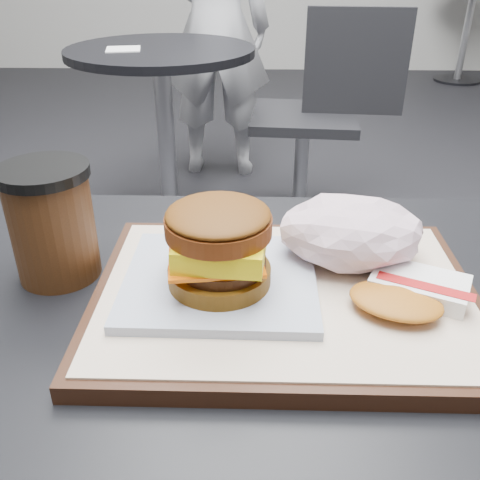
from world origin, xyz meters
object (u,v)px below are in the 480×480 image
customer_table (249,459)px  breakfast_sandwich (220,254)px  coffee_cup (51,219)px  hash_brown (409,292)px  neighbor_chair (321,106)px  serving_tray (285,296)px  patron (215,26)px  neighbor_table (164,101)px  crumpled_wrapper (352,232)px

customer_table → breakfast_sandwich: 0.25m
breakfast_sandwich → coffee_cup: size_ratio=1.53×
customer_table → hash_brown: size_ratio=5.98×
coffee_cup → neighbor_chair: size_ratio=0.14×
breakfast_sandwich → serving_tray: bearing=2.1°
customer_table → hash_brown: bearing=7.9°
neighbor_chair → hash_brown: bearing=-94.0°
breakfast_sandwich → patron: (-0.16, 2.30, -0.09)m
hash_brown → coffee_cup: size_ratio=1.06×
neighbor_chair → serving_tray: bearing=-97.9°
hash_brown → coffee_cup: coffee_cup is taller
coffee_cup → patron: bearing=89.6°
coffee_cup → customer_table: bearing=-23.5°
patron → neighbor_chair: bearing=131.6°
neighbor_table → neighbor_chair: (0.62, 0.11, -0.04)m
breakfast_sandwich → neighbor_table: size_ratio=0.26×
breakfast_sandwich → coffee_cup: 0.19m
crumpled_wrapper → neighbor_table: crumpled_wrapper is taller
crumpled_wrapper → breakfast_sandwich: bearing=-156.2°
breakfast_sandwich → coffee_cup: (-0.18, 0.05, 0.01)m
serving_tray → neighbor_chair: (0.24, 1.72, -0.27)m
neighbor_chair → patron: bearing=128.7°
hash_brown → patron: (-0.34, 2.31, -0.07)m
serving_tray → coffee_cup: 0.26m
customer_table → serving_tray: (0.03, 0.04, 0.20)m
customer_table → neighbor_chair: neighbor_chair is taller
coffee_cup → patron: (0.02, 2.24, -0.10)m
hash_brown → neighbor_chair: (0.12, 1.73, -0.29)m
neighbor_chair → patron: 0.78m
coffee_cup → hash_brown: bearing=-11.0°
crumpled_wrapper → neighbor_chair: neighbor_chair is taller
crumpled_wrapper → neighbor_table: bearing=106.4°
serving_tray → patron: bearing=95.7°
hash_brown → crumpled_wrapper: (-0.04, 0.08, 0.02)m
crumpled_wrapper → neighbor_chair: (0.17, 1.66, -0.31)m
serving_tray → neighbor_chair: size_ratio=0.43×
serving_tray → neighbor_table: bearing=103.4°
crumpled_wrapper → neighbor_chair: bearing=84.3°
breakfast_sandwich → hash_brown: size_ratio=1.43×
crumpled_wrapper → coffee_cup: bearing=-178.9°
breakfast_sandwich → neighbor_chair: size_ratio=0.22×
patron → serving_tray: bearing=98.5°
neighbor_chair → breakfast_sandwich: bearing=-99.9°
patron → hash_brown: bearing=101.3°
customer_table → coffee_cup: bearing=156.5°
neighbor_table → neighbor_chair: neighbor_chair is taller
breakfast_sandwich → neighbor_chair: breakfast_sandwich is taller
breakfast_sandwich → neighbor_chair: (0.30, 1.72, -0.32)m
customer_table → neighbor_table: 1.69m
customer_table → neighbor_table: bearing=102.0°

